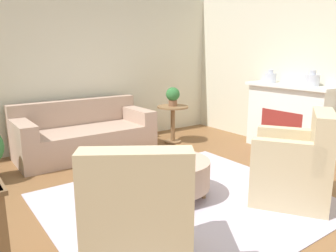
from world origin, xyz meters
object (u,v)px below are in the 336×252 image
object	(u,v)px
vase_mantel_near	(270,77)
potted_plant_on_side_table	(173,95)
armchair_left	(139,222)
side_table	(173,118)
armchair_right	(296,167)
vase_mantel_far	(312,80)
couch	(84,135)
ottoman_table	(172,173)

from	to	relation	value
vase_mantel_near	potted_plant_on_side_table	xyz separation A→B (m)	(-1.23, 1.14, -0.34)
armchair_left	side_table	distance (m)	3.61
armchair_left	side_table	bearing A→B (deg)	49.23
vase_mantel_near	armchair_right	bearing A→B (deg)	-134.71
vase_mantel_near	vase_mantel_far	bearing A→B (deg)	-90.00
couch	ottoman_table	size ratio (longest dim) A/B	2.44
armchair_left	vase_mantel_near	xyz separation A→B (m)	(3.59, 1.60, 0.81)
couch	potted_plant_on_side_table	world-z (taller)	potted_plant_on_side_table
couch	ottoman_table	bearing A→B (deg)	-85.32
couch	vase_mantel_far	bearing A→B (deg)	-38.08
couch	vase_mantel_far	distance (m)	3.67
side_table	vase_mantel_near	xyz separation A→B (m)	(1.23, -1.14, 0.74)
armchair_left	ottoman_table	distance (m)	1.31
armchair_left	potted_plant_on_side_table	world-z (taller)	armchair_left
ottoman_table	vase_mantel_near	bearing A→B (deg)	15.19
armchair_right	couch	bearing A→B (deg)	111.93
side_table	potted_plant_on_side_table	world-z (taller)	potted_plant_on_side_table
armchair_left	side_table	xyz separation A→B (m)	(2.36, 2.73, 0.07)
armchair_left	vase_mantel_near	bearing A→B (deg)	24.00
side_table	potted_plant_on_side_table	distance (m)	0.40
ottoman_table	vase_mantel_near	size ratio (longest dim) A/B	3.97
ottoman_table	vase_mantel_far	distance (m)	2.79
armchair_right	ottoman_table	distance (m)	1.37
couch	potted_plant_on_side_table	distance (m)	1.69
side_table	vase_mantel_near	size ratio (longest dim) A/B	3.08
couch	potted_plant_on_side_table	xyz separation A→B (m)	(1.57, -0.30, 0.56)
side_table	vase_mantel_far	xyz separation A→B (m)	(1.23, -1.90, 0.75)
armchair_left	ottoman_table	xyz separation A→B (m)	(0.96, 0.88, -0.11)
couch	vase_mantel_near	distance (m)	3.27
armchair_right	potted_plant_on_side_table	size ratio (longest dim) A/B	3.16
armchair_right	vase_mantel_far	size ratio (longest dim) A/B	4.38
ottoman_table	potted_plant_on_side_table	bearing A→B (deg)	52.97
couch	side_table	world-z (taller)	couch
couch	vase_mantel_far	xyz separation A→B (m)	(2.80, -2.19, 0.91)
armchair_left	potted_plant_on_side_table	distance (m)	3.64
armchair_right	ottoman_table	size ratio (longest dim) A/B	1.22
side_table	couch	bearing A→B (deg)	169.32
potted_plant_on_side_table	ottoman_table	bearing A→B (deg)	-127.03
potted_plant_on_side_table	side_table	bearing A→B (deg)	0.00
side_table	potted_plant_on_side_table	xyz separation A→B (m)	(-0.00, 0.00, 0.40)
side_table	vase_mantel_far	world-z (taller)	vase_mantel_far
armchair_left	vase_mantel_far	bearing A→B (deg)	13.11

